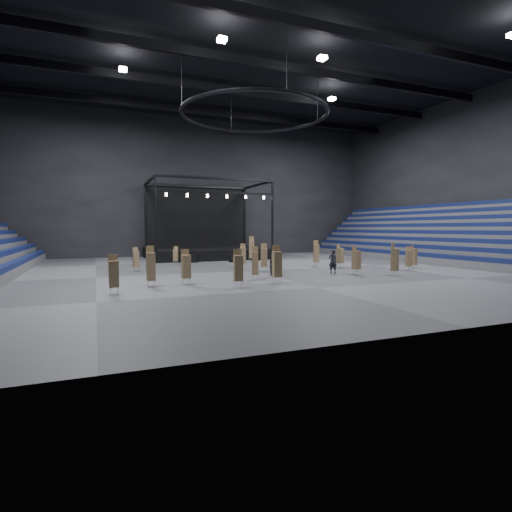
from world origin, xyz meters
name	(u,v)px	position (x,y,z in m)	size (l,w,h in m)	color
floor	(254,271)	(0.00, 0.00, 0.00)	(50.00, 50.00, 0.00)	#4D4D4F
ceiling	(254,52)	(0.00, 0.00, 18.00)	(50.00, 42.00, 0.20)	black
wall_back	(195,187)	(0.00, 21.00, 9.00)	(50.00, 0.20, 18.00)	black
wall_front	(479,72)	(0.00, -21.00, 9.00)	(50.00, 0.20, 18.00)	black
wall_right	(472,178)	(25.00, 0.00, 9.00)	(0.20, 42.00, 18.00)	black
bleachers_right	(455,246)	(22.94, 0.00, 1.73)	(7.20, 40.00, 6.40)	#515154
stage	(205,246)	(0.00, 16.24, 1.45)	(14.00, 10.00, 9.20)	black
truss_ring	(254,114)	(0.00, 0.00, 13.00)	(12.30, 12.30, 5.15)	black
roof_girders	(254,62)	(0.00, 0.00, 17.20)	(49.00, 30.35, 0.70)	black
floodlights	(275,49)	(0.00, -4.00, 16.60)	(28.60, 16.60, 0.25)	white
flight_case_left	(190,258)	(-3.23, 10.07, 0.43)	(1.29, 0.64, 0.86)	black
flight_case_mid	(235,258)	(1.24, 8.73, 0.39)	(1.17, 0.59, 0.78)	black
flight_case_right	(257,257)	(4.44, 10.28, 0.40)	(1.20, 0.60, 0.80)	black
chair_stack_0	(255,263)	(-2.15, -5.53, 1.21)	(0.59, 0.59, 2.33)	silver
chair_stack_1	(252,249)	(2.85, 7.93, 1.42)	(0.69, 0.69, 2.75)	silver
chair_stack_2	(114,273)	(-11.59, -8.44, 1.16)	(0.52, 0.52, 2.18)	silver
chair_stack_3	(340,255)	(8.27, -0.45, 1.14)	(0.66, 0.66, 2.12)	silver
chair_stack_4	(151,266)	(-9.36, -6.37, 1.31)	(0.51, 0.51, 2.53)	silver
chair_stack_5	(176,255)	(-5.16, 8.01, 0.99)	(0.57, 0.57, 1.84)	silver
chair_stack_6	(316,253)	(6.85, 1.38, 1.27)	(0.57, 0.57, 2.47)	silver
chair_stack_7	(414,256)	(13.93, -3.63, 1.10)	(0.54, 0.54, 2.11)	silver
chair_stack_8	(356,259)	(6.29, -5.60, 1.18)	(0.64, 0.64, 2.19)	silver
chair_stack_9	(243,255)	(-0.03, 2.71, 1.17)	(0.61, 0.61, 2.20)	silver
chair_stack_10	(409,258)	(12.23, -4.83, 1.10)	(0.61, 0.61, 2.05)	silver
chair_stack_11	(238,267)	(-4.52, -8.72, 1.24)	(0.58, 0.58, 2.35)	silver
chair_stack_12	(277,264)	(-1.55, -7.85, 1.31)	(0.57, 0.57, 2.49)	silver
chair_stack_13	(136,259)	(-9.37, 3.08, 1.08)	(0.51, 0.51, 2.03)	silver
chair_stack_14	(395,259)	(8.65, -7.17, 1.26)	(0.59, 0.59, 2.47)	silver
chair_stack_15	(264,257)	(0.46, -1.01, 1.24)	(0.67, 0.67, 2.34)	silver
chair_stack_16	(186,266)	(-7.17, -6.26, 1.21)	(0.55, 0.55, 2.26)	silver
man_center	(333,261)	(5.18, -4.03, 0.95)	(0.69, 0.45, 1.90)	black
crew_member	(273,265)	(0.09, -3.64, 0.80)	(0.78, 0.61, 1.61)	black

